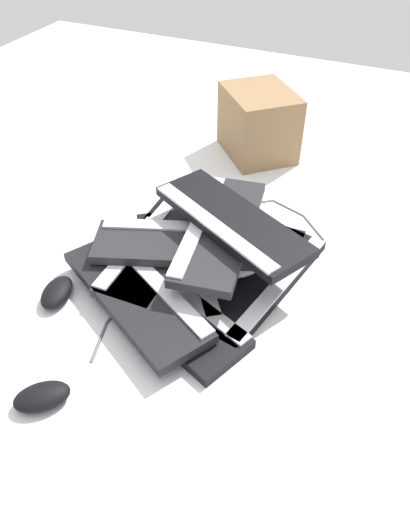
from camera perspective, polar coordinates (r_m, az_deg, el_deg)
The scene contains 16 objects.
ground_plane at distance 1.30m, azimuth -1.82°, elevation -0.77°, with size 3.20×3.20×0.00m, color white.
keyboard_0 at distance 1.28m, azimuth -3.33°, elevation -0.92°, with size 0.38×0.44×0.03m.
keyboard_1 at distance 1.17m, azimuth -4.60°, elevation -5.85°, with size 0.46×0.30×0.03m.
keyboard_2 at distance 1.24m, azimuth 6.37°, elevation -2.69°, with size 0.24×0.46×0.03m.
keyboard_3 at distance 1.38m, azimuth 1.80°, elevation 2.77°, with size 0.44×0.16×0.03m.
keyboard_4 at distance 1.29m, azimuth -5.10°, elevation 1.23°, with size 0.16×0.44×0.03m.
keyboard_5 at distance 1.25m, azimuth -2.60°, elevation 1.44°, with size 0.46×0.30×0.03m.
keyboard_6 at distance 1.24m, azimuth 1.68°, elevation 3.04°, with size 0.22×0.46×0.03m.
keyboard_7 at distance 1.23m, azimuth 2.94°, elevation 4.13°, with size 0.46×0.34×0.03m.
keyboard_8 at distance 1.17m, azimuth -7.90°, elevation -4.31°, with size 0.46×0.35×0.03m.
mouse_0 at distance 1.25m, azimuth -16.58°, elevation -4.00°, with size 0.11×0.07×0.04m, color black.
mouse_1 at distance 1.22m, azimuth 3.88°, elevation -1.27°, with size 0.11×0.07×0.04m, color #B7B7BC.
mouse_2 at distance 1.36m, azimuth 3.18°, elevation 3.91°, with size 0.11×0.07×0.04m, color silver.
mouse_3 at distance 1.06m, azimuth -18.13°, elevation -15.04°, with size 0.11×0.07×0.04m, color black.
cable_0 at distance 1.35m, azimuth 0.10°, elevation 1.26°, with size 0.39×0.74×0.01m.
cardboard_box at distance 1.73m, azimuth 6.14°, elevation 14.87°, with size 0.20×0.25×0.22m, color olive.
Camera 1 is at (-0.43, 0.87, 0.87)m, focal length 35.00 mm.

